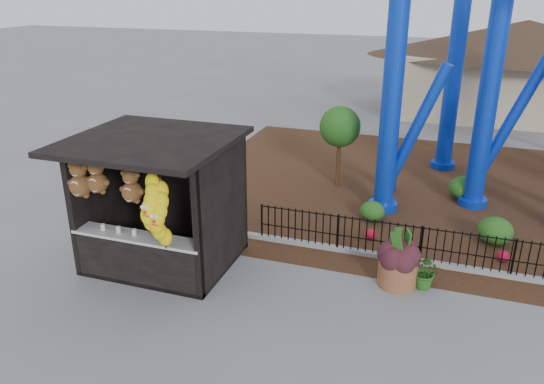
% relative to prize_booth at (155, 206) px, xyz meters
% --- Properties ---
extents(ground, '(120.00, 120.00, 0.00)m').
position_rel_prize_booth_xyz_m(ground, '(3.00, -0.89, -1.54)').
color(ground, slate).
rests_on(ground, ground).
extents(mulch_bed, '(18.00, 12.00, 0.02)m').
position_rel_prize_booth_xyz_m(mulch_bed, '(7.00, 7.11, -1.53)').
color(mulch_bed, '#331E11').
rests_on(mulch_bed, ground).
extents(curb, '(18.00, 0.18, 0.12)m').
position_rel_prize_booth_xyz_m(curb, '(7.00, 2.11, -1.48)').
color(curb, gray).
rests_on(curb, ground).
extents(prize_booth, '(3.50, 3.40, 3.12)m').
position_rel_prize_booth_xyz_m(prize_booth, '(0.00, 0.00, 0.00)').
color(prize_booth, black).
rests_on(prize_booth, ground).
extents(picket_fence, '(12.20, 0.06, 1.00)m').
position_rel_prize_booth_xyz_m(picket_fence, '(7.90, 2.11, -1.04)').
color(picket_fence, black).
rests_on(picket_fence, ground).
extents(terracotta_planter, '(1.08, 1.08, 0.60)m').
position_rel_prize_booth_xyz_m(terracotta_planter, '(5.39, 1.01, -1.24)').
color(terracotta_planter, brown).
rests_on(terracotta_planter, ground).
extents(planter_foliage, '(0.70, 0.70, 0.64)m').
position_rel_prize_booth_xyz_m(planter_foliage, '(5.39, 1.01, -0.62)').
color(planter_foliage, '#33141B').
rests_on(planter_foliage, terracotta_planter).
extents(potted_plant, '(0.86, 0.80, 0.78)m').
position_rel_prize_booth_xyz_m(potted_plant, '(5.98, 1.09, -1.14)').
color(potted_plant, '#225A1A').
rests_on(potted_plant, ground).
extents(landscaping, '(8.75, 4.42, 0.71)m').
position_rel_prize_booth_xyz_m(landscaping, '(7.41, 5.03, -1.21)').
color(landscaping, '#205017').
rests_on(landscaping, mulch_bed).
extents(pavilion, '(15.00, 15.00, 4.80)m').
position_rel_prize_booth_xyz_m(pavilion, '(9.00, 19.11, 1.53)').
color(pavilion, '#BFAD8C').
rests_on(pavilion, ground).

